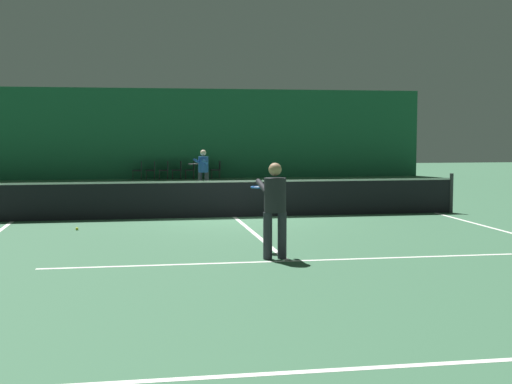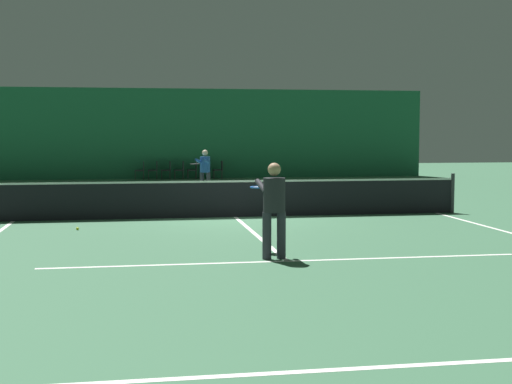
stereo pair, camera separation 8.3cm
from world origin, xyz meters
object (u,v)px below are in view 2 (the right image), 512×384
Objects in this scene: courtside_chair_5 at (206,168)px; courtside_chair_6 at (219,168)px; courtside_chair_0 at (141,169)px; courtside_chair_4 at (194,169)px; player_near at (273,203)px; courtside_chair_2 at (167,169)px; courtside_chair_3 at (181,169)px; tennis_ball at (77,229)px; courtside_chair_1 at (154,169)px; tennis_net at (235,197)px; player_far at (205,168)px.

courtside_chair_5 and courtside_chair_6 have the same top height.
courtside_chair_0 is 2.44m from courtside_chair_4.
player_near is 1.98× the size of courtside_chair_2.
courtside_chair_3 is 1.22m from courtside_chair_5.
courtside_chair_1 is at bearing 82.91° from tennis_ball.
courtside_chair_5 is 12.73× the size of tennis_ball.
courtside_chair_3 is at bearing -90.00° from courtside_chair_6.
courtside_chair_3 is (0.61, 0.00, 0.00)m from courtside_chair_2.
tennis_net is 14.29× the size of courtside_chair_0.
tennis_net reaches higher than courtside_chair_3.
courtside_chair_1 is 1.22m from courtside_chair_3.
courtside_chair_2 is 17.39m from tennis_ball.
courtside_chair_4 is (0.33, 21.41, -0.48)m from player_near.
player_near is 25.14× the size of tennis_ball.
tennis_net is at bearing 6.26° from courtside_chair_1.
courtside_chair_6 is (0.61, 0.00, 0.00)m from courtside_chair_5.
player_far is 1.86× the size of courtside_chair_2.
courtside_chair_5 is at bearing -159.19° from player_far.
courtside_chair_2 and courtside_chair_4 have the same top height.
courtside_chair_0 is 12.73× the size of tennis_ball.
courtside_chair_2 is (-0.96, 8.24, -0.43)m from player_far.
tennis_net is at bearing 4.00° from courtside_chair_2.
courtside_chair_6 is 17.94m from tennis_ball.
courtside_chair_6 is (1.36, 15.31, -0.03)m from tennis_net.
courtside_chair_5 is at bearing 90.00° from courtside_chair_1.
courtside_chair_4 is (2.44, 0.00, 0.00)m from courtside_chair_0.
tennis_ball is at bearing -5.08° from courtside_chair_0.
courtside_chair_6 is at bearing 90.00° from courtside_chair_2.
courtside_chair_3 and courtside_chair_5 have the same top height.
player_far is at bearing 2.41° from courtside_chair_3.
player_near is 1.98× the size of courtside_chair_0.
tennis_net is 7.08m from player_far.
courtside_chair_4 is (0.61, 0.00, 0.00)m from courtside_chair_3.
player_far reaches higher than courtside_chair_5.
tennis_ball is at bearing -13.00° from courtside_chair_4.
courtside_chair_3 reaches higher than tennis_ball.
courtside_chair_4 is at bearing -6.36° from player_near.
courtside_chair_2 is at bearing -90.00° from courtside_chair_3.
player_near is at bearing -2.50° from courtside_chair_5.
courtside_chair_1 is (0.61, 0.00, 0.00)m from courtside_chair_0.
tennis_net is 14.29× the size of courtside_chair_3.
courtside_chair_2 is (1.22, 0.00, 0.00)m from courtside_chair_0.
courtside_chair_0 is at bearing -138.39° from player_far.
courtside_chair_0 and courtside_chair_5 have the same top height.
player_far is (0.06, 13.17, -0.05)m from player_near.
player_far reaches higher than courtside_chair_0.
player_near is 21.52m from courtside_chair_0.
courtside_chair_6 reaches higher than tennis_ball.
tennis_net is at bearing 8.50° from courtside_chair_0.
courtside_chair_1 is at bearing 96.26° from tennis_net.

